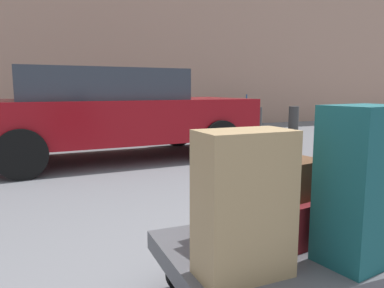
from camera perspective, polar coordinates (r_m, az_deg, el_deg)
luggage_cart at (r=2.01m, az=13.64°, el=-16.71°), size 1.16×0.88×0.34m
suitcase_maroon_front_right at (r=2.03m, az=12.28°, el=-10.95°), size 0.67×0.54×0.22m
suitcase_teal_center at (r=1.82m, az=24.67°, el=-5.78°), size 0.39×0.32×0.71m
suitcase_tan_rear_right at (r=1.56m, az=7.99°, el=-9.18°), size 0.40×0.23×0.62m
duffel_bag_brown_topmost_pile at (r=1.97m, az=12.47°, el=-5.16°), size 0.51×0.43×0.20m
parked_car at (r=6.03m, az=-12.24°, el=4.87°), size 4.40×2.13×1.42m
bicycle_leaning at (r=11.01m, az=6.69°, el=4.52°), size 1.73×0.47×0.96m
bollard_kerb_near at (r=8.80m, az=1.10°, el=3.35°), size 0.26×0.26×0.67m
bollard_kerb_mid at (r=9.54m, az=9.93°, el=3.62°), size 0.26×0.26×0.67m
bollard_kerb_far at (r=10.19m, az=15.38°, el=3.75°), size 0.26×0.26×0.67m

